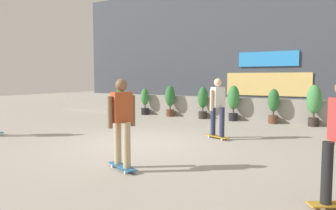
{
  "coord_description": "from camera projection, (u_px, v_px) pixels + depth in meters",
  "views": [
    {
      "loc": [
        4.87,
        -6.8,
        1.72
      ],
      "look_at": [
        0.0,
        1.5,
        0.9
      ],
      "focal_mm": 34.55,
      "sensor_mm": 36.0,
      "label": 1
    }
  ],
  "objects": [
    {
      "name": "potted_plant_3",
      "position": [
        203.0,
        101.0,
        13.5
      ],
      "size": [
        0.43,
        0.43,
        1.33
      ],
      "color": "#2D2823",
      "rests_on": "ground"
    },
    {
      "name": "potted_plant_5",
      "position": [
        274.0,
        104.0,
        12.05
      ],
      "size": [
        0.42,
        0.42,
        1.3
      ],
      "color": "brown",
      "rests_on": "ground"
    },
    {
      "name": "potted_plant_1",
      "position": [
        145.0,
        101.0,
        14.98
      ],
      "size": [
        0.37,
        0.37,
        1.21
      ],
      "color": "black",
      "rests_on": "ground"
    },
    {
      "name": "ground_plane",
      "position": [
        139.0,
        143.0,
        8.44
      ],
      "size": [
        48.0,
        48.0,
        0.0
      ],
      "primitive_type": "plane",
      "color": "#A8A093"
    },
    {
      "name": "skater_far_left",
      "position": [
        218.0,
        105.0,
        9.02
      ],
      "size": [
        0.81,
        0.52,
        1.7
      ],
      "color": "#BF8C26",
      "rests_on": "ground"
    },
    {
      "name": "planter_wall",
      "position": [
        222.0,
        108.0,
        13.56
      ],
      "size": [
        18.0,
        0.4,
        0.9
      ],
      "primitive_type": "cube",
      "color": "gray",
      "rests_on": "ground"
    },
    {
      "name": "skater_by_wall_left",
      "position": [
        122.0,
        120.0,
        5.96
      ],
      "size": [
        0.81,
        0.52,
        1.7
      ],
      "color": "#266699",
      "rests_on": "ground"
    },
    {
      "name": "potted_plant_4",
      "position": [
        233.0,
        101.0,
        12.82
      ],
      "size": [
        0.47,
        0.47,
        1.41
      ],
      "color": "black",
      "rests_on": "ground"
    },
    {
      "name": "potted_plant_6",
      "position": [
        314.0,
        102.0,
        11.34
      ],
      "size": [
        0.5,
        0.5,
        1.47
      ],
      "color": "#2D2823",
      "rests_on": "ground"
    },
    {
      "name": "potted_plant_0",
      "position": [
        120.0,
        98.0,
        15.71
      ],
      "size": [
        0.41,
        0.41,
        1.29
      ],
      "color": "brown",
      "rests_on": "ground"
    },
    {
      "name": "potted_plant_2",
      "position": [
        170.0,
        99.0,
        14.29
      ],
      "size": [
        0.44,
        0.44,
        1.36
      ],
      "color": "brown",
      "rests_on": "ground"
    },
    {
      "name": "building_backdrop",
      "position": [
        251.0,
        48.0,
        16.76
      ],
      "size": [
        20.0,
        2.08,
        6.5
      ],
      "color": "#424751",
      "rests_on": "ground"
    }
  ]
}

